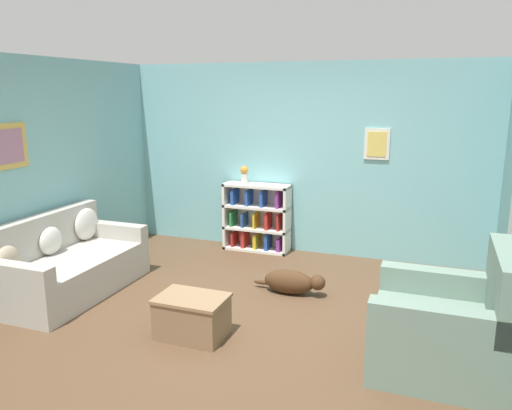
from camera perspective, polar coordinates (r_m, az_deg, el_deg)
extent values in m
plane|color=brown|center=(5.21, -1.56, -12.28)|extent=(14.00, 14.00, 0.00)
cube|color=#7AB7BC|center=(6.91, 5.33, 5.23)|extent=(5.60, 0.10, 2.60)
cube|color=silver|center=(6.64, 13.66, 6.78)|extent=(0.32, 0.02, 0.40)
cube|color=#DBBC56|center=(6.63, 13.65, 6.77)|extent=(0.24, 0.01, 0.32)
cube|color=#7AB7BC|center=(6.21, -24.11, 3.29)|extent=(0.10, 5.00, 2.60)
cube|color=gold|center=(5.84, -26.70, 5.99)|extent=(0.02, 0.56, 0.48)
cube|color=#A37089|center=(5.83, -26.62, 5.99)|extent=(0.01, 0.44, 0.36)
cube|color=#ADA89E|center=(6.00, -20.29, -7.48)|extent=(0.91, 1.75, 0.42)
cube|color=#ADA89E|center=(6.11, -23.28, -3.10)|extent=(0.16, 1.75, 0.45)
cube|color=#ADA89E|center=(5.36, -26.05, -6.97)|extent=(0.91, 0.16, 0.19)
cube|color=#ADA89E|center=(6.50, -15.99, -2.81)|extent=(0.91, 0.16, 0.19)
ellipsoid|color=tan|center=(5.64, -26.56, -5.57)|extent=(0.14, 0.28, 0.28)
ellipsoid|color=beige|center=(6.05, -22.40, -3.81)|extent=(0.14, 0.32, 0.32)
ellipsoid|color=beige|center=(6.48, -18.80, -2.08)|extent=(0.14, 0.40, 0.40)
cube|color=silver|center=(7.19, -3.27, -1.12)|extent=(0.04, 0.31, 0.95)
cube|color=silver|center=(6.89, 3.60, -1.75)|extent=(0.04, 0.31, 0.95)
cube|color=silver|center=(7.17, 0.49, -1.16)|extent=(0.93, 0.02, 0.95)
cube|color=silver|center=(7.16, 0.09, -4.99)|extent=(0.93, 0.31, 0.04)
cube|color=silver|center=(7.07, 0.09, -2.68)|extent=(0.93, 0.31, 0.04)
cube|color=silver|center=(6.99, 0.09, -0.17)|extent=(0.93, 0.31, 0.04)
cube|color=silver|center=(6.93, 0.09, 2.24)|extent=(0.93, 0.31, 0.04)
cube|color=#B22823|center=(7.24, -2.46, -3.92)|extent=(0.03, 0.23, 0.21)
cube|color=#287A3D|center=(7.16, -2.59, -1.49)|extent=(0.03, 0.23, 0.21)
cube|color=#234C9E|center=(7.08, -2.44, 0.99)|extent=(0.04, 0.23, 0.21)
cube|color=#B22823|center=(7.17, -1.24, -3.88)|extent=(0.05, 0.23, 0.26)
cube|color=#234C9E|center=(7.10, -1.32, -1.68)|extent=(0.03, 0.23, 0.19)
cube|color=#234C9E|center=(7.00, -0.81, 0.87)|extent=(0.04, 0.23, 0.21)
cube|color=gold|center=(7.12, 0.10, -4.19)|extent=(0.05, 0.23, 0.22)
cube|color=gold|center=(7.03, 0.02, -1.74)|extent=(0.03, 0.23, 0.21)
cube|color=#234C9E|center=(6.92, 0.85, 0.74)|extent=(0.04, 0.23, 0.21)
cube|color=#234C9E|center=(7.06, 1.40, -4.22)|extent=(0.04, 0.23, 0.24)
cube|color=#B22823|center=(6.97, 1.41, -1.79)|extent=(0.04, 0.23, 0.23)
cube|color=#7A2D84|center=(6.85, 2.63, 0.66)|extent=(0.04, 0.23, 0.22)
cube|color=#7A2D84|center=(7.01, 2.78, -4.58)|extent=(0.05, 0.23, 0.19)
cube|color=#B22823|center=(6.92, 2.73, -1.90)|extent=(0.03, 0.23, 0.23)
cube|color=gray|center=(4.45, 20.13, -14.33)|extent=(1.04, 1.01, 0.48)
cube|color=gray|center=(4.27, 26.53, -8.39)|extent=(0.18, 1.01, 0.57)
cube|color=gray|center=(3.92, 20.46, -12.48)|extent=(1.04, 0.18, 0.22)
cube|color=gray|center=(4.69, 20.51, -8.27)|extent=(1.04, 0.18, 0.22)
cube|color=#846647|center=(4.72, -7.32, -12.54)|extent=(0.61, 0.42, 0.39)
cube|color=#8F6E4D|center=(4.65, -7.38, -10.54)|extent=(0.63, 0.45, 0.03)
ellipsoid|color=#472D19|center=(5.64, 3.78, -8.74)|extent=(0.57, 0.25, 0.27)
sphere|color=#472D19|center=(5.56, 7.06, -8.79)|extent=(0.17, 0.17, 0.17)
ellipsoid|color=#472D19|center=(5.80, 0.68, -8.82)|extent=(0.20, 0.05, 0.05)
cylinder|color=silver|center=(6.98, -1.34, 3.05)|extent=(0.09, 0.09, 0.14)
sphere|color=orange|center=(6.96, -1.35, 4.03)|extent=(0.12, 0.12, 0.12)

